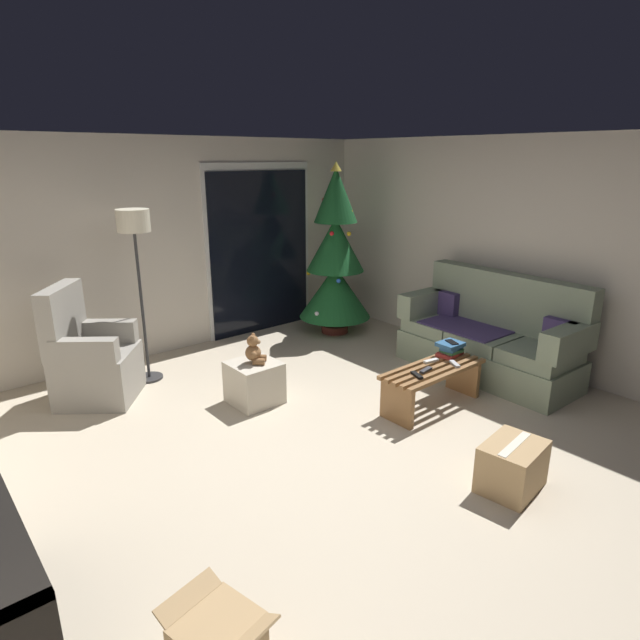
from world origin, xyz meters
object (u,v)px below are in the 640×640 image
at_px(remote_black, 417,375).
at_px(remote_white, 431,361).
at_px(couch, 491,338).
at_px(remote_silver, 455,364).
at_px(ottoman, 254,382).
at_px(teddy_bear_chestnut, 254,351).
at_px(coffee_table, 433,380).
at_px(cell_phone, 452,342).
at_px(floor_lamp, 135,238).
at_px(christmas_tree, 335,261).
at_px(armchair, 91,360).
at_px(remote_graphite, 426,370).
at_px(cardboard_box_taped_mid_floor, 512,466).
at_px(book_stack, 451,349).

relative_size(remote_black, remote_white, 1.00).
relative_size(couch, remote_silver, 12.59).
relative_size(remote_silver, ottoman, 0.35).
relative_size(couch, teddy_bear_chestnut, 6.89).
height_order(coffee_table, teddy_bear_chestnut, teddy_bear_chestnut).
relative_size(cell_phone, floor_lamp, 0.08).
distance_m(floor_lamp, ottoman, 1.85).
xyz_separation_m(remote_black, christmas_tree, (1.07, 2.29, 0.56)).
distance_m(christmas_tree, floor_lamp, 2.62).
distance_m(armchair, floor_lamp, 1.26).
relative_size(remote_graphite, teddy_bear_chestnut, 0.55).
bearing_deg(ottoman, teddy_bear_chestnut, -43.48).
bearing_deg(remote_black, remote_silver, 13.96).
height_order(remote_silver, christmas_tree, christmas_tree).
relative_size(remote_black, cardboard_box_taped_mid_floor, 0.31).
relative_size(remote_graphite, remote_white, 1.00).
distance_m(couch, book_stack, 0.77).
distance_m(remote_white, book_stack, 0.29).
bearing_deg(cell_phone, remote_silver, -112.72).
relative_size(coffee_table, christmas_tree, 0.50).
bearing_deg(remote_silver, cell_phone, -106.24).
bearing_deg(ottoman, couch, -23.79).
relative_size(remote_white, remote_silver, 1.00).
relative_size(remote_black, teddy_bear_chestnut, 0.55).
relative_size(christmas_tree, cardboard_box_taped_mid_floor, 4.36).
height_order(remote_silver, teddy_bear_chestnut, teddy_bear_chestnut).
bearing_deg(cardboard_box_taped_mid_floor, floor_lamp, 108.49).
xyz_separation_m(remote_white, armchair, (-2.45, 2.14, -0.01)).
relative_size(book_stack, floor_lamp, 0.15).
distance_m(remote_black, cell_phone, 0.67).
height_order(remote_white, christmas_tree, christmas_tree).
bearing_deg(teddy_bear_chestnut, christmas_tree, 28.78).
relative_size(christmas_tree, armchair, 1.96).
distance_m(remote_silver, christmas_tree, 2.49).
bearing_deg(cell_phone, remote_white, -160.96).
height_order(couch, cardboard_box_taped_mid_floor, couch).
relative_size(coffee_table, remote_white, 7.05).
bearing_deg(armchair, teddy_bear_chestnut, -43.24).
distance_m(cell_phone, ottoman, 1.96).
bearing_deg(floor_lamp, armchair, -168.70).
bearing_deg(floor_lamp, christmas_tree, -2.37).
bearing_deg(remote_graphite, remote_silver, -111.89).
distance_m(coffee_table, remote_silver, 0.26).
height_order(remote_white, remote_silver, same).
distance_m(remote_graphite, book_stack, 0.51).
bearing_deg(couch, christmas_tree, 99.37).
bearing_deg(ottoman, cardboard_box_taped_mid_floor, -74.96).
distance_m(cell_phone, armchair, 3.49).
xyz_separation_m(remote_black, remote_silver, (0.48, -0.06, 0.00)).
bearing_deg(remote_silver, couch, -137.70).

